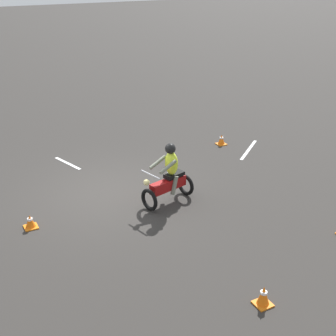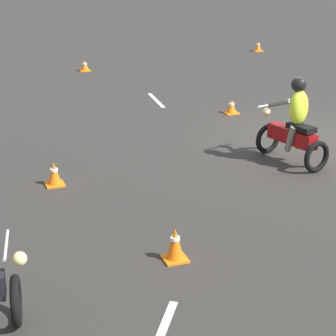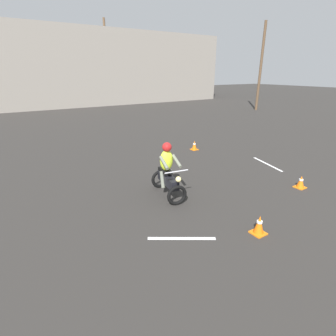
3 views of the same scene
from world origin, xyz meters
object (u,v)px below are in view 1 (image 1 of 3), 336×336
motorcycle_rider_foreground (169,177)px  traffic_cone_far_left (30,222)px  traffic_cone_mid_left (221,140)px  traffic_cone_mid_center (263,296)px

motorcycle_rider_foreground → traffic_cone_far_left: size_ratio=4.87×
motorcycle_rider_foreground → traffic_cone_mid_left: (-3.62, -2.90, -0.55)m
motorcycle_rider_foreground → traffic_cone_mid_left: size_ratio=4.54×
traffic_cone_mid_left → motorcycle_rider_foreground: bearing=38.7°
traffic_cone_mid_left → traffic_cone_far_left: (7.20, 2.50, -0.01)m
traffic_cone_mid_center → motorcycle_rider_foreground: bearing=-94.7°
traffic_cone_mid_left → traffic_cone_far_left: traffic_cone_mid_left is taller
traffic_cone_far_left → motorcycle_rider_foreground: bearing=173.7°
traffic_cone_mid_left → traffic_cone_mid_center: bearing=61.5°
traffic_cone_far_left → traffic_cone_mid_left: bearing=-160.9°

